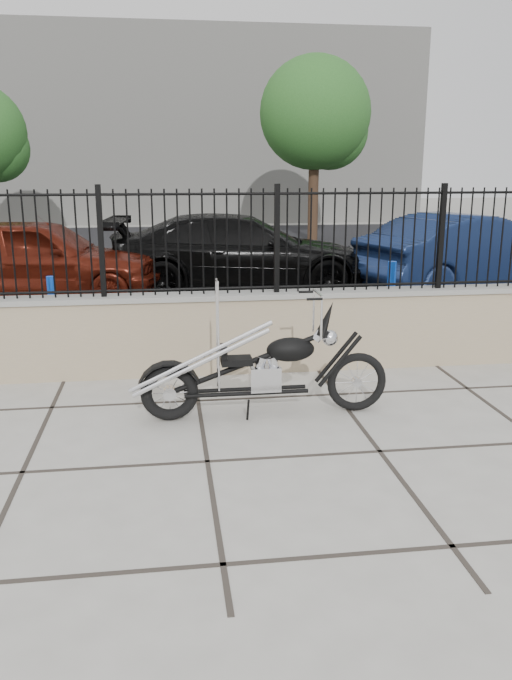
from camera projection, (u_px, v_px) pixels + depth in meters
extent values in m
plane|color=#99968E|center=(207.00, 462.00, 5.56)|extent=(90.00, 90.00, 0.00)
plane|color=black|center=(177.00, 260.00, 17.53)|extent=(30.00, 30.00, 0.00)
cube|color=gray|center=(193.00, 334.00, 7.83)|extent=(14.00, 0.36, 0.96)
cube|color=black|center=(190.00, 242.00, 7.56)|extent=(14.00, 0.08, 1.20)
cube|color=beige|center=(167.00, 130.00, 29.93)|extent=(22.00, 6.00, 8.00)
imported|color=#51150B|center=(38.00, 258.00, 12.14)|extent=(4.67, 2.34, 1.53)
imported|color=black|center=(241.00, 253.00, 13.09)|extent=(5.30, 2.49, 1.50)
imported|color=#111E40|center=(468.00, 252.00, 13.04)|extent=(4.86, 3.05, 1.51)
cylinder|color=blue|center=(52.00, 307.00, 9.48)|extent=(0.11, 0.11, 0.89)
cylinder|color=blue|center=(391.00, 296.00, 9.91)|extent=(0.14, 0.14, 1.04)
cylinder|color=#382619|center=(313.00, 189.00, 21.74)|extent=(0.33, 0.33, 3.34)
sphere|color=#386D29|center=(315.00, 107.00, 21.09)|extent=(3.56, 3.56, 3.56)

